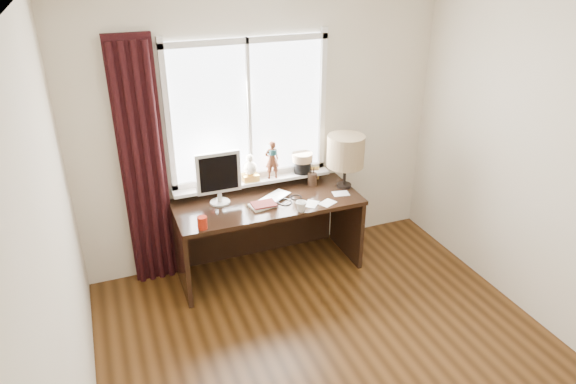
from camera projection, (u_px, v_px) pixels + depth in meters
name	position (u px, v px, depth m)	size (l,w,h in m)	color
ceiling	(389.00, 3.00, 2.54)	(3.50, 4.00, 0.00)	white
wall_back	(264.00, 130.00, 4.79)	(3.50, 2.60, 0.00)	beige
wall_left	(61.00, 295.00, 2.54)	(4.00, 2.60, 0.00)	beige
laptop	(273.00, 198.00, 4.69)	(0.36, 0.23, 0.03)	silver
mug	(301.00, 206.00, 4.48)	(0.10, 0.09, 0.10)	white
red_cup	(202.00, 223.00, 4.20)	(0.08, 0.08, 0.11)	#981C0A
window	(253.00, 132.00, 4.70)	(1.52, 0.20, 1.40)	white
curtain	(144.00, 169.00, 4.42)	(0.38, 0.09, 2.25)	black
desk	(265.00, 219.00, 4.87)	(1.70, 0.70, 0.75)	black
monitor	(218.00, 175.00, 4.52)	(0.40, 0.18, 0.49)	beige
notebook_stack	(263.00, 205.00, 4.57)	(0.24, 0.20, 0.03)	beige
brush_holder	(312.00, 179.00, 4.96)	(0.09, 0.09, 0.25)	black
icon_frame	(314.00, 173.00, 5.08)	(0.10, 0.04, 0.13)	gold
table_lamp	(346.00, 152.00, 4.79)	(0.35, 0.35, 0.52)	black
loose_papers	(327.00, 200.00, 4.69)	(0.52, 0.28, 0.00)	white
desk_cables	(284.00, 200.00, 4.68)	(0.39, 0.26, 0.01)	black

